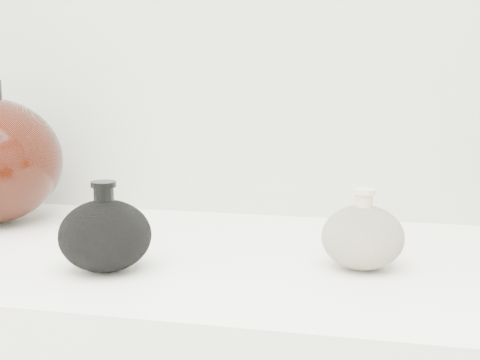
# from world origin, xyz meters

# --- Properties ---
(black_gourd_vase) EXTENTS (0.15, 0.15, 0.11)m
(black_gourd_vase) POSITION_xyz_m (-0.18, 0.84, 0.95)
(black_gourd_vase) COLOR black
(black_gourd_vase) RESTS_ON display_counter
(cream_gourd_vase) EXTENTS (0.12, 0.12, 0.10)m
(cream_gourd_vase) POSITION_xyz_m (0.13, 0.93, 0.94)
(cream_gourd_vase) COLOR beige
(cream_gourd_vase) RESTS_ON display_counter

